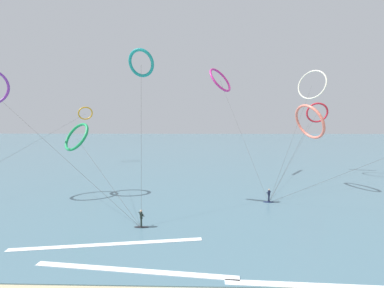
{
  "coord_description": "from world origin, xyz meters",
  "views": [
    {
      "loc": [
        0.66,
        -9.07,
        9.93
      ],
      "look_at": [
        0.0,
        19.49,
        7.38
      ],
      "focal_mm": 22.29,
      "sensor_mm": 36.0,
      "label": 1
    }
  ],
  "objects_px": {
    "kite_teal": "(141,63)",
    "kite_crimson": "(317,113)",
    "surfer_charcoal": "(141,220)",
    "kite_coral": "(309,122)",
    "kite_magenta": "(220,80)",
    "kite_ivory": "(312,85)",
    "kite_amber": "(85,113)",
    "kite_emerald": "(77,137)",
    "surfer_navy": "(269,196)"
  },
  "relations": [
    {
      "from": "kite_ivory",
      "to": "kite_coral",
      "type": "xyz_separation_m",
      "value": [
        -3.96,
        -8.23,
        -6.62
      ]
    },
    {
      "from": "kite_ivory",
      "to": "kite_magenta",
      "type": "bearing_deg",
      "value": -134.02
    },
    {
      "from": "kite_amber",
      "to": "kite_magenta",
      "type": "relative_size",
      "value": 2.21
    },
    {
      "from": "kite_amber",
      "to": "kite_magenta",
      "type": "xyz_separation_m",
      "value": [
        32.24,
        -13.43,
        5.66
      ]
    },
    {
      "from": "surfer_navy",
      "to": "kite_crimson",
      "type": "relative_size",
      "value": 0.08
    },
    {
      "from": "surfer_navy",
      "to": "kite_teal",
      "type": "height_order",
      "value": "kite_teal"
    },
    {
      "from": "kite_magenta",
      "to": "kite_ivory",
      "type": "distance_m",
      "value": 16.33
    },
    {
      "from": "surfer_charcoal",
      "to": "kite_ivory",
      "type": "distance_m",
      "value": 37.47
    },
    {
      "from": "surfer_charcoal",
      "to": "kite_magenta",
      "type": "distance_m",
      "value": 30.98
    },
    {
      "from": "kite_magenta",
      "to": "kite_emerald",
      "type": "bearing_deg",
      "value": 161.98
    },
    {
      "from": "kite_teal",
      "to": "surfer_navy",
      "type": "bearing_deg",
      "value": -159.2
    },
    {
      "from": "surfer_charcoal",
      "to": "kite_coral",
      "type": "relative_size",
      "value": 0.13
    },
    {
      "from": "kite_crimson",
      "to": "kite_magenta",
      "type": "bearing_deg",
      "value": 23.52
    },
    {
      "from": "kite_amber",
      "to": "kite_coral",
      "type": "xyz_separation_m",
      "value": [
        44.46,
        -23.51,
        -2.19
      ]
    },
    {
      "from": "kite_magenta",
      "to": "kite_coral",
      "type": "relative_size",
      "value": 1.6
    },
    {
      "from": "surfer_charcoal",
      "to": "kite_magenta",
      "type": "height_order",
      "value": "kite_magenta"
    },
    {
      "from": "kite_magenta",
      "to": "kite_coral",
      "type": "bearing_deg",
      "value": -91.11
    },
    {
      "from": "kite_magenta",
      "to": "kite_crimson",
      "type": "height_order",
      "value": "kite_magenta"
    },
    {
      "from": "kite_magenta",
      "to": "kite_teal",
      "type": "xyz_separation_m",
      "value": [
        -10.79,
        -17.53,
        -1.12
      ]
    },
    {
      "from": "kite_ivory",
      "to": "kite_coral",
      "type": "distance_m",
      "value": 11.27
    },
    {
      "from": "surfer_charcoal",
      "to": "kite_coral",
      "type": "distance_m",
      "value": 27.44
    },
    {
      "from": "kite_ivory",
      "to": "kite_crimson",
      "type": "bearing_deg",
      "value": 106.79
    },
    {
      "from": "surfer_navy",
      "to": "kite_magenta",
      "type": "bearing_deg",
      "value": 19.44
    },
    {
      "from": "surfer_charcoal",
      "to": "kite_coral",
      "type": "height_order",
      "value": "kite_coral"
    },
    {
      "from": "kite_emerald",
      "to": "kite_magenta",
      "type": "distance_m",
      "value": 26.72
    },
    {
      "from": "kite_emerald",
      "to": "kite_magenta",
      "type": "relative_size",
      "value": 0.67
    },
    {
      "from": "kite_teal",
      "to": "kite_crimson",
      "type": "relative_size",
      "value": 0.88
    },
    {
      "from": "kite_amber",
      "to": "surfer_navy",
      "type": "bearing_deg",
      "value": 102.7
    },
    {
      "from": "surfer_charcoal",
      "to": "kite_magenta",
      "type": "xyz_separation_m",
      "value": [
        9.55,
        24.0,
        17.1
      ]
    },
    {
      "from": "kite_emerald",
      "to": "kite_amber",
      "type": "height_order",
      "value": "kite_amber"
    },
    {
      "from": "kite_magenta",
      "to": "kite_crimson",
      "type": "xyz_separation_m",
      "value": [
        19.79,
        3.19,
        -5.97
      ]
    },
    {
      "from": "kite_teal",
      "to": "kite_coral",
      "type": "bearing_deg",
      "value": -144.95
    },
    {
      "from": "surfer_navy",
      "to": "kite_emerald",
      "type": "xyz_separation_m",
      "value": [
        -25.32,
        2.8,
        7.22
      ]
    },
    {
      "from": "surfer_charcoal",
      "to": "kite_crimson",
      "type": "bearing_deg",
      "value": 108.83
    },
    {
      "from": "surfer_charcoal",
      "to": "kite_amber",
      "type": "bearing_deg",
      "value": -172.76
    },
    {
      "from": "kite_teal",
      "to": "kite_amber",
      "type": "bearing_deg",
      "value": -38.2
    },
    {
      "from": "kite_emerald",
      "to": "kite_teal",
      "type": "relative_size",
      "value": 0.74
    },
    {
      "from": "kite_crimson",
      "to": "kite_emerald",
      "type": "bearing_deg",
      "value": 37.06
    },
    {
      "from": "kite_ivory",
      "to": "kite_coral",
      "type": "height_order",
      "value": "kite_ivory"
    },
    {
      "from": "surfer_navy",
      "to": "kite_ivory",
      "type": "distance_m",
      "value": 24.5
    },
    {
      "from": "kite_amber",
      "to": "kite_teal",
      "type": "height_order",
      "value": "kite_teal"
    },
    {
      "from": "kite_emerald",
      "to": "kite_coral",
      "type": "height_order",
      "value": "kite_coral"
    },
    {
      "from": "kite_teal",
      "to": "kite_crimson",
      "type": "bearing_deg",
      "value": -128.8
    },
    {
      "from": "kite_magenta",
      "to": "kite_coral",
      "type": "height_order",
      "value": "kite_magenta"
    },
    {
      "from": "kite_emerald",
      "to": "kite_crimson",
      "type": "relative_size",
      "value": 0.65
    },
    {
      "from": "surfer_charcoal",
      "to": "kite_ivory",
      "type": "relative_size",
      "value": 0.09
    },
    {
      "from": "kite_magenta",
      "to": "kite_crimson",
      "type": "bearing_deg",
      "value": -42.46
    },
    {
      "from": "kite_emerald",
      "to": "kite_ivory",
      "type": "height_order",
      "value": "kite_ivory"
    },
    {
      "from": "kite_amber",
      "to": "kite_coral",
      "type": "distance_m",
      "value": 50.34
    },
    {
      "from": "kite_teal",
      "to": "kite_coral",
      "type": "relative_size",
      "value": 1.45
    }
  ]
}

